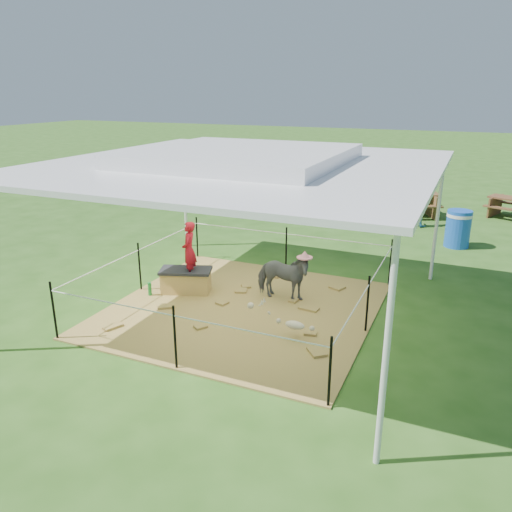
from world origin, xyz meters
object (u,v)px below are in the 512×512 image
at_px(foal, 295,324).
at_px(picnic_table_near, 408,204).
at_px(straw_bale, 186,282).
at_px(green_bottle, 150,289).
at_px(woman, 189,245).
at_px(distant_person, 418,206).
at_px(trash_barrel, 458,229).
at_px(pony, 282,277).

xyz_separation_m(foal, picnic_table_near, (0.53, 9.29, 0.09)).
height_order(straw_bale, foal, foal).
bearing_deg(green_bottle, woman, 34.70).
relative_size(green_bottle, foal, 0.29).
relative_size(straw_bale, woman, 0.83).
bearing_deg(distant_person, trash_barrel, 143.51).
distance_m(trash_barrel, picnic_table_near, 3.30).
bearing_deg(foal, pony, 122.06).
relative_size(picnic_table_near, distant_person, 1.48).
xyz_separation_m(woman, foal, (2.51, -0.97, -0.72)).
height_order(pony, distant_person, distant_person).
xyz_separation_m(green_bottle, distant_person, (4.10, 7.60, 0.44)).
bearing_deg(straw_bale, woman, 0.00).
relative_size(trash_barrel, picnic_table_near, 0.53).
xyz_separation_m(picnic_table_near, distant_person, (0.40, -1.17, 0.23)).
relative_size(woman, green_bottle, 4.32).
height_order(straw_bale, green_bottle, straw_bale).
bearing_deg(straw_bale, pony, 11.57).
bearing_deg(trash_barrel, green_bottle, -131.98).
xyz_separation_m(straw_bale, trash_barrel, (4.73, 5.42, 0.24)).
bearing_deg(green_bottle, trash_barrel, 48.02).
bearing_deg(pony, distant_person, -13.69).
xyz_separation_m(pony, trash_barrel, (2.85, 5.04, -0.02)).
bearing_deg(picnic_table_near, trash_barrel, -83.28).
xyz_separation_m(green_bottle, trash_barrel, (5.28, 5.87, 0.31)).
bearing_deg(straw_bale, trash_barrel, 48.87).
xyz_separation_m(green_bottle, picnic_table_near, (3.70, 8.77, 0.21)).
bearing_deg(pony, green_bottle, 109.13).
xyz_separation_m(foal, distant_person, (0.93, 8.12, 0.32)).
bearing_deg(foal, straw_bale, 163.25).
relative_size(green_bottle, distant_person, 0.22).
distance_m(picnic_table_near, distant_person, 1.26).
bearing_deg(woman, pony, 82.24).
distance_m(pony, picnic_table_near, 8.03).
relative_size(green_bottle, pony, 0.24).
bearing_deg(straw_bale, picnic_table_near, 69.28).
bearing_deg(trash_barrel, pony, -119.54).
height_order(straw_bale, trash_barrel, trash_barrel).
relative_size(straw_bale, pony, 0.85).
distance_m(straw_bale, pony, 1.94).
distance_m(woman, foal, 2.79).
bearing_deg(woman, trash_barrel, 119.52).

